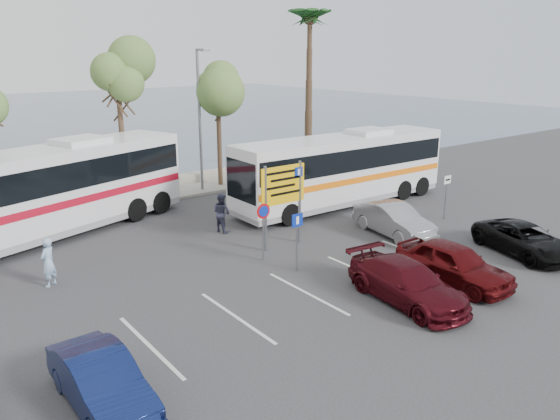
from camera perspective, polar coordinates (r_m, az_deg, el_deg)
ground at (r=20.42m, az=3.60°, el=-6.86°), size 120.00×120.00×0.00m
kerb_strip at (r=31.73m, az=-13.17°, el=1.34°), size 44.00×2.40×0.15m
seawall at (r=33.47m, az=-14.62°, el=2.41°), size 48.00×0.80×0.60m
tree_mid at (r=30.19m, az=-16.64°, el=13.03°), size 3.20×3.20×8.00m
tree_right at (r=32.85m, az=-6.55°, el=12.94°), size 3.20×3.20×7.40m
palm_tree at (r=36.95m, az=3.14°, el=19.12°), size 4.80×4.80×11.20m
street_lamp_right at (r=31.82m, az=-8.35°, el=9.94°), size 0.45×1.15×8.01m
direction_sign at (r=22.59m, az=0.33°, el=1.97°), size 2.20×0.12×3.60m
sign_no_stop at (r=21.28m, az=-1.76°, el=-1.34°), size 0.60×0.08×2.35m
sign_parking at (r=20.34m, az=1.78°, el=-2.49°), size 0.50×0.07×2.25m
sign_taxi at (r=27.92m, az=16.99°, el=1.89°), size 0.50×0.07×2.20m
lane_markings at (r=19.04m, az=2.96°, el=-8.60°), size 12.02×4.20×0.01m
coach_bus_left at (r=26.03m, az=-23.24°, el=1.47°), size 13.73×7.02×4.21m
coach_bus_right at (r=29.30m, az=6.45°, el=4.00°), size 12.76×2.92×3.96m
car_blue at (r=13.85m, az=-18.15°, el=-16.69°), size 1.46×3.97×1.30m
car_maroon at (r=18.59m, az=13.14°, el=-7.42°), size 2.34×4.79×1.34m
car_red at (r=20.44m, az=17.67°, el=-5.35°), size 1.77×4.37×1.49m
suv_black at (r=24.40m, az=24.21°, el=-2.83°), size 3.26×4.90×1.25m
car_silver_b at (r=25.05m, az=11.82°, el=-1.02°), size 2.21×4.54×1.43m
pedestrian_near at (r=20.86m, az=-23.07°, el=-5.05°), size 0.77×0.74×1.78m
pedestrian_far at (r=25.08m, az=-6.12°, el=-0.28°), size 0.87×1.01×1.81m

